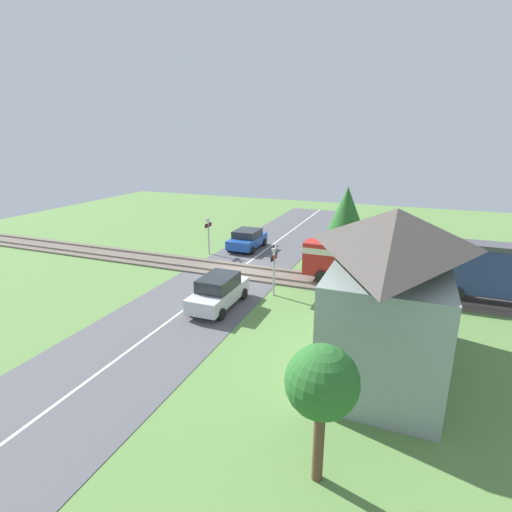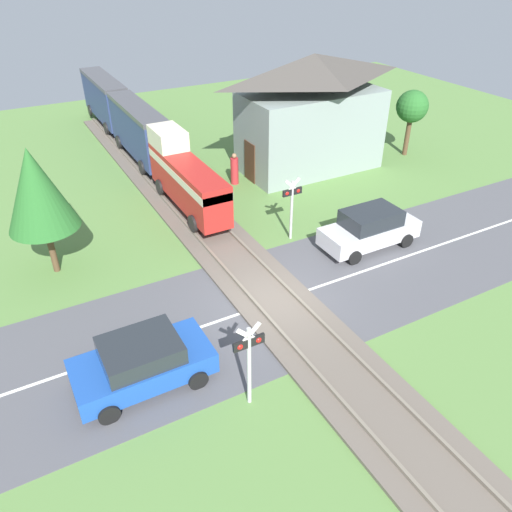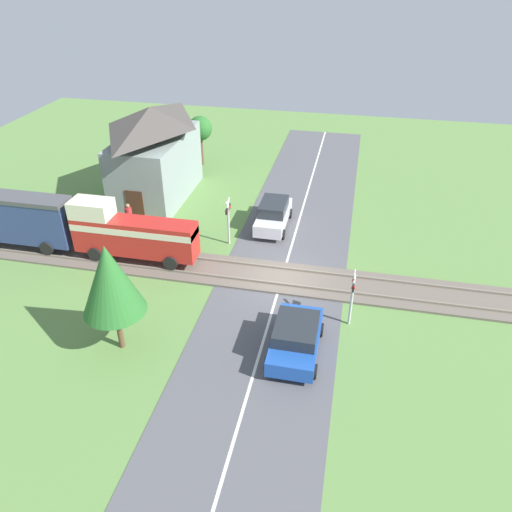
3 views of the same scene
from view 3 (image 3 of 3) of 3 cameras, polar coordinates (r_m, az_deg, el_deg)
The scene contains 12 objects.
ground_plane at distance 25.67m, azimuth 2.97°, elevation -2.61°, with size 60.00×60.00×0.00m, color #5B8442.
road_surface at distance 25.66m, azimuth 2.97°, elevation -2.59°, with size 48.00×6.40×0.02m.
track_bed at distance 25.63m, azimuth 2.98°, elevation -2.48°, with size 2.80×48.00×0.24m.
train at distance 30.65m, azimuth -26.66°, elevation 3.99°, with size 1.58×21.36×3.18m.
car_near_crossing at distance 20.94m, azimuth 4.58°, elevation -9.25°, with size 3.94×2.07×1.52m.
car_far_side at distance 30.01m, azimuth 2.01°, elevation 4.82°, with size 4.19×1.83×1.67m.
crossing_signal_west_approach at distance 22.08m, azimuth 11.00°, elevation -3.99°, with size 0.90×0.18×2.79m.
crossing_signal_east_approach at distance 27.81m, azimuth -3.19°, elevation 4.66°, with size 0.90×0.18×2.79m.
station_building at distance 33.63m, azimuth -11.47°, elevation 11.23°, with size 7.99×4.15×6.09m.
pedestrian_by_station at distance 30.74m, azimuth -14.29°, elevation 4.28°, with size 0.41×0.41×1.66m.
tree_by_station at distance 38.78m, azimuth -6.40°, elevation 14.23°, with size 1.81×1.81×3.78m.
tree_roadside_hedge at distance 20.30m, azimuth -16.35°, elevation -2.60°, with size 2.55×2.55×5.02m.
Camera 3 is at (-20.89, -3.09, 14.59)m, focal length 35.00 mm.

